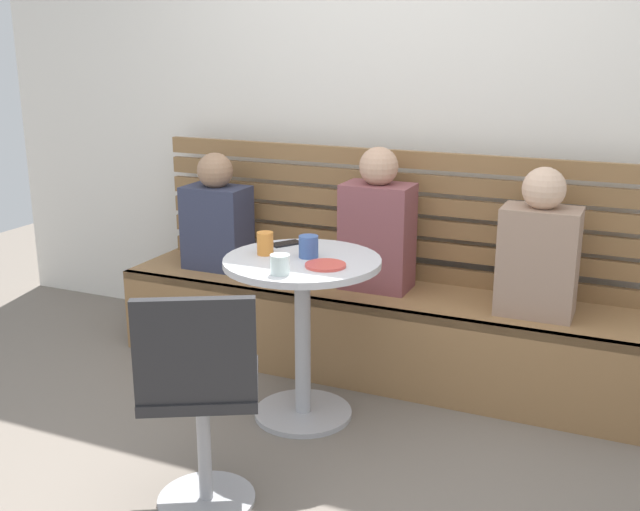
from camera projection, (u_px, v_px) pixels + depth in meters
ground at (264, 493)px, 2.87m from camera, size 8.00×8.00×0.00m
back_wall at (409, 78)px, 3.92m from camera, size 5.20×0.10×2.90m
booth_bench at (375, 331)px, 3.87m from camera, size 2.70×0.52×0.44m
booth_backrest at (393, 214)px, 3.93m from camera, size 2.65×0.04×0.67m
cafe_table at (303, 307)px, 3.32m from camera, size 0.68×0.68×0.74m
white_chair at (200, 394)px, 2.64m from camera, size 0.54×0.54×0.85m
person_adult at (377, 227)px, 3.76m from camera, size 0.34×0.22×0.71m
person_child_left at (217, 218)px, 4.11m from camera, size 0.34×0.22×0.63m
person_child_middle at (539, 250)px, 3.40m from camera, size 0.34×0.22×0.67m
cup_mug_blue at (309, 247)px, 3.27m from camera, size 0.08×0.08×0.09m
cup_tumbler_orange at (265, 243)px, 3.31m from camera, size 0.07×0.07×0.10m
cup_glass_short at (280, 264)px, 3.04m from camera, size 0.08×0.08×0.08m
plate_small at (325, 265)px, 3.15m from camera, size 0.17×0.17×0.01m
phone_on_table at (286, 244)px, 3.49m from camera, size 0.14×0.16×0.01m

